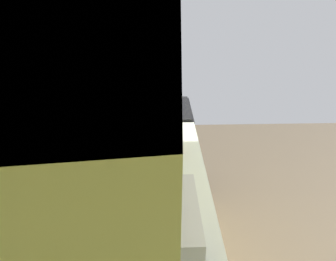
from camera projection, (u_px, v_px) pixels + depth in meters
The scene contains 5 objects.
wall_back at pixel (93, 146), 1.81m from camera, with size 3.82×0.12×2.56m, color beige.
upper_cabinets at pixel (118, 58), 1.21m from camera, with size 2.24×0.31×0.70m.
oven_range at pixel (160, 149), 3.40m from camera, with size 0.62×0.63×1.10m.
microwave at pixel (156, 236), 1.46m from camera, with size 0.47×0.38×0.33m.
bowl at pixel (174, 150), 2.44m from camera, with size 0.12×0.12×0.04m.
Camera 1 is at (-1.60, 1.13, 2.15)m, focal length 35.40 mm.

